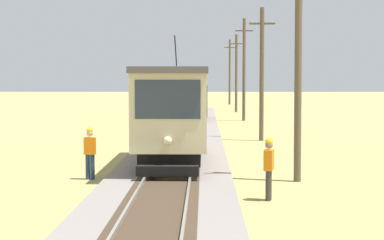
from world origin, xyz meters
name	(u,v)px	position (x,y,z in m)	size (l,w,h in m)	color
red_tram	(174,110)	(0.00, 18.71, 2.19)	(2.60, 8.54, 4.79)	beige
freight_car	(189,102)	(0.00, 41.58, 1.56)	(2.40, 5.20, 2.31)	brown
utility_pole_near_tram	(298,66)	(4.28, 15.60, 3.86)	(1.40, 0.44, 7.52)	brown
utility_pole_mid	(262,73)	(4.28, 28.53, 3.69)	(1.40, 0.29, 7.18)	brown
utility_pole_far	(244,69)	(4.28, 43.44, 4.08)	(1.40, 0.29, 7.98)	brown
utility_pole_distant	(236,72)	(4.28, 55.11, 3.85)	(1.40, 0.37, 7.52)	brown
utility_pole_horizon	(230,71)	(4.28, 70.64, 4.06)	(1.40, 0.63, 7.92)	brown
track_worker	(269,166)	(2.99, 12.35, 0.98)	(0.33, 0.43, 1.78)	#38332D
second_worker	(90,151)	(-2.71, 15.79, 0.98)	(0.38, 0.25, 1.78)	navy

